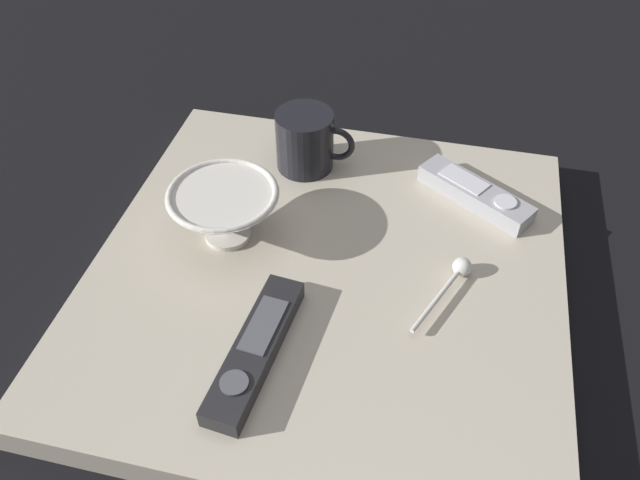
# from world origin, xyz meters

# --- Properties ---
(ground_plane) EXTENTS (6.00, 6.00, 0.00)m
(ground_plane) POSITION_xyz_m (0.00, 0.00, 0.00)
(ground_plane) COLOR black
(table) EXTENTS (0.59, 0.58, 0.04)m
(table) POSITION_xyz_m (0.00, 0.00, 0.02)
(table) COLOR #B7AD99
(table) RESTS_ON ground
(cereal_bowl) EXTENTS (0.14, 0.14, 0.08)m
(cereal_bowl) POSITION_xyz_m (0.02, 0.14, 0.09)
(cereal_bowl) COLOR beige
(cereal_bowl) RESTS_ON table
(coffee_mug) EXTENTS (0.08, 0.12, 0.09)m
(coffee_mug) POSITION_xyz_m (0.19, 0.07, 0.09)
(coffee_mug) COLOR black
(coffee_mug) RESTS_ON table
(teaspoon) EXTENTS (0.12, 0.06, 0.02)m
(teaspoon) POSITION_xyz_m (0.01, -0.16, 0.05)
(teaspoon) COLOR silver
(teaspoon) RESTS_ON table
(tv_remote_near) EXTENTS (0.20, 0.06, 0.03)m
(tv_remote_near) POSITION_xyz_m (-0.15, 0.05, 0.05)
(tv_remote_near) COLOR black
(tv_remote_near) RESTS_ON table
(tv_remote_far) EXTENTS (0.13, 0.16, 0.03)m
(tv_remote_far) POSITION_xyz_m (0.17, -0.17, 0.06)
(tv_remote_far) COLOR #9E9EA3
(tv_remote_far) RESTS_ON table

